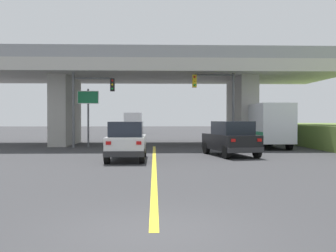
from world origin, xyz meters
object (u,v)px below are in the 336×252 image
object	(u,v)px
suv_crossing	(231,139)
box_truck	(268,125)
suv_lead	(127,141)
traffic_signal_nearside	(220,95)
highway_sign	(88,104)
traffic_signal_farside	(87,98)
semi_truck_distant	(134,123)

from	to	relation	value
suv_crossing	box_truck	size ratio (longest dim) A/B	0.72
suv_lead	traffic_signal_nearside	world-z (taller)	traffic_signal_nearside
suv_crossing	traffic_signal_nearside	size ratio (longest dim) A/B	0.77
box_truck	highway_sign	distance (m)	13.66
box_truck	highway_sign	size ratio (longest dim) A/B	1.50
highway_sign	box_truck	bearing A→B (deg)	-5.69
suv_lead	traffic_signal_nearside	xyz separation A→B (m)	(6.39, 9.05, 2.90)
traffic_signal_farside	highway_sign	xyz separation A→B (m)	(-0.10, 1.11, -0.46)
suv_crossing	semi_truck_distant	size ratio (longest dim) A/B	0.64
suv_lead	semi_truck_distant	distance (m)	36.80
highway_sign	suv_crossing	bearing A→B (deg)	-39.15
suv_crossing	traffic_signal_nearside	bearing A→B (deg)	74.10
suv_crossing	box_truck	bearing A→B (deg)	46.37
suv_lead	suv_crossing	xyz separation A→B (m)	(5.90, 2.17, 0.00)
suv_lead	traffic_signal_farside	size ratio (longest dim) A/B	0.76
suv_crossing	highway_sign	distance (m)	12.48
box_truck	semi_truck_distant	world-z (taller)	box_truck
suv_crossing	traffic_signal_farside	size ratio (longest dim) A/B	0.80
traffic_signal_nearside	suv_crossing	bearing A→B (deg)	-94.14
traffic_signal_nearside	traffic_signal_farside	xyz separation A→B (m)	(-9.92, -0.24, -0.18)
suv_lead	highway_sign	world-z (taller)	highway_sign
semi_truck_distant	suv_lead	bearing A→B (deg)	-87.62
traffic_signal_nearside	highway_sign	bearing A→B (deg)	175.03
suv_lead	box_truck	size ratio (longest dim) A/B	0.68
traffic_signal_nearside	semi_truck_distant	distance (m)	28.92
suv_lead	semi_truck_distant	xyz separation A→B (m)	(-1.53, 36.76, 0.58)
suv_crossing	traffic_signal_nearside	xyz separation A→B (m)	(0.50, 6.88, 2.90)
box_truck	semi_truck_distant	distance (m)	30.41
suv_lead	traffic_signal_nearside	distance (m)	11.45
suv_crossing	traffic_signal_farside	bearing A→B (deg)	133.08
suv_crossing	highway_sign	world-z (taller)	highway_sign
box_truck	suv_lead	bearing A→B (deg)	-139.04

